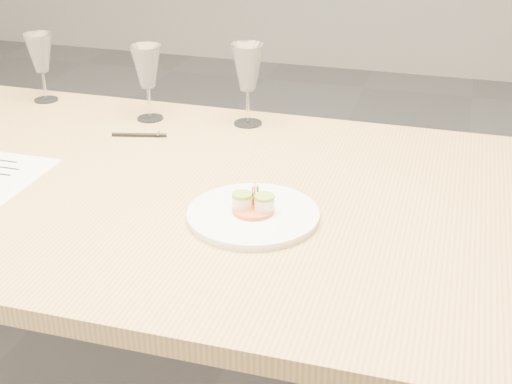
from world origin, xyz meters
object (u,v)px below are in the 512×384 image
(dining_table, at_px, (176,212))
(wine_glass_2, at_px, (147,68))
(ballpoint_pen, at_px, (140,135))
(dinner_plate, at_px, (253,214))
(wine_glass_1, at_px, (40,54))
(wine_glass_3, at_px, (248,69))

(dining_table, bearing_deg, wine_glass_2, 121.05)
(dining_table, distance_m, ballpoint_pen, 0.31)
(dining_table, relative_size, ballpoint_pen, 17.39)
(dining_table, relative_size, wine_glass_2, 11.93)
(dinner_plate, xyz_separation_m, wine_glass_1, (-0.78, 0.52, 0.12))
(ballpoint_pen, distance_m, wine_glass_1, 0.44)
(dining_table, xyz_separation_m, wine_glass_3, (0.05, 0.40, 0.22))
(wine_glass_1, height_order, wine_glass_2, wine_glass_2)
(wine_glass_1, relative_size, wine_glass_2, 0.97)
(ballpoint_pen, relative_size, wine_glass_1, 0.71)
(dining_table, height_order, wine_glass_1, wine_glass_1)
(dinner_plate, xyz_separation_m, wine_glass_2, (-0.43, 0.46, 0.13))
(dinner_plate, bearing_deg, dining_table, 154.12)
(ballpoint_pen, bearing_deg, dinner_plate, -53.88)
(dinner_plate, xyz_separation_m, wine_glass_3, (-0.16, 0.50, 0.14))
(ballpoint_pen, xyz_separation_m, wine_glass_1, (-0.38, 0.18, 0.13))
(dinner_plate, height_order, wine_glass_2, wine_glass_2)
(dinner_plate, xyz_separation_m, ballpoint_pen, (-0.40, 0.34, -0.01))
(dinner_plate, distance_m, wine_glass_2, 0.65)
(dining_table, xyz_separation_m, wine_glass_2, (-0.22, 0.36, 0.21))
(ballpoint_pen, bearing_deg, dining_table, -64.80)
(dinner_plate, distance_m, wine_glass_3, 0.55)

